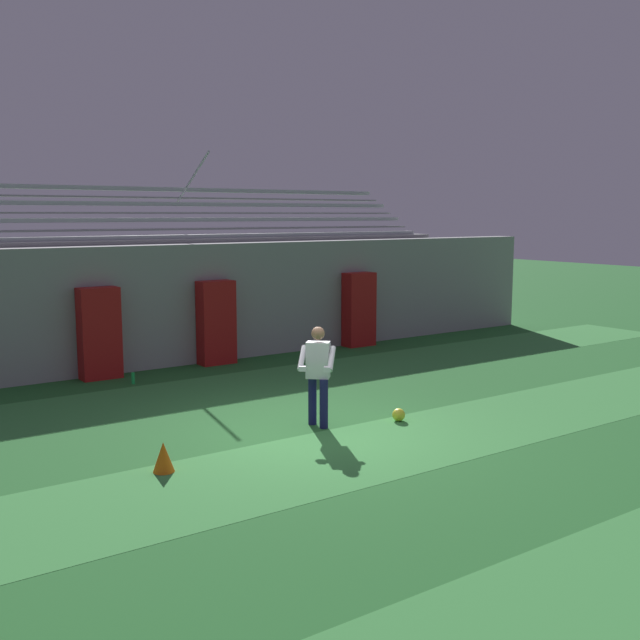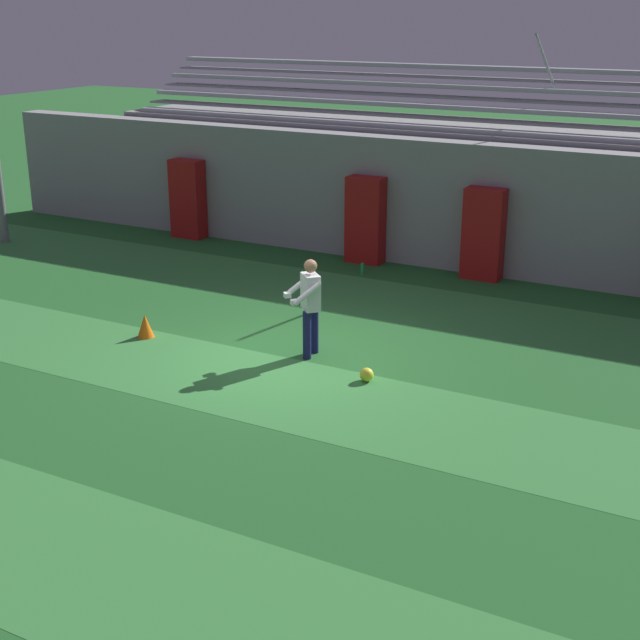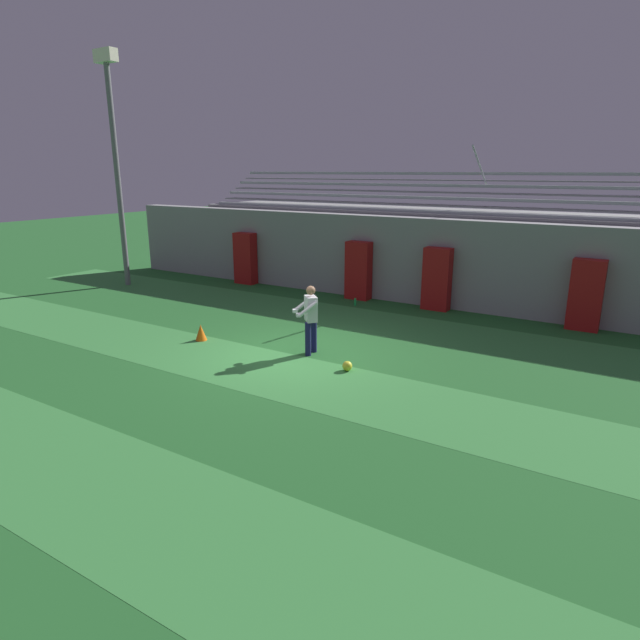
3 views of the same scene
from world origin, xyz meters
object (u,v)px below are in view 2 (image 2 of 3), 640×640
(padding_pillar_gate_left, at_px, (365,220))
(traffic_cone, at_px, (145,326))
(padding_pillar_gate_right, at_px, (483,234))
(soccer_ball, at_px, (367,375))
(water_bottle, at_px, (362,269))
(padding_pillar_far_left, at_px, (188,199))
(goalkeeper, at_px, (310,302))

(padding_pillar_gate_left, distance_m, traffic_cone, 6.46)
(padding_pillar_gate_right, xyz_separation_m, soccer_ball, (0.24, -6.20, -0.87))
(padding_pillar_gate_left, distance_m, soccer_ball, 6.95)
(traffic_cone, xyz_separation_m, water_bottle, (1.66, 5.39, -0.09))
(padding_pillar_far_left, height_order, soccer_ball, padding_pillar_far_left)
(padding_pillar_far_left, relative_size, traffic_cone, 4.67)
(padding_pillar_gate_right, height_order, traffic_cone, padding_pillar_gate_right)
(padding_pillar_gate_left, height_order, padding_pillar_gate_right, same)
(soccer_ball, bearing_deg, padding_pillar_gate_right, 92.17)
(padding_pillar_far_left, xyz_separation_m, soccer_ball, (7.94, -6.20, -0.87))
(padding_pillar_gate_left, bearing_deg, padding_pillar_gate_right, 0.00)
(goalkeeper, height_order, water_bottle, goalkeeper)
(padding_pillar_gate_left, relative_size, padding_pillar_far_left, 1.00)
(padding_pillar_gate_right, bearing_deg, padding_pillar_far_left, 180.00)
(padding_pillar_far_left, relative_size, goalkeeper, 1.17)
(padding_pillar_gate_left, height_order, padding_pillar_far_left, same)
(goalkeeper, height_order, soccer_ball, goalkeeper)
(padding_pillar_gate_left, distance_m, padding_pillar_far_left, 4.93)
(padding_pillar_gate_left, xyz_separation_m, padding_pillar_far_left, (-4.93, 0.00, 0.00))
(goalkeeper, xyz_separation_m, soccer_ball, (1.31, -0.53, -0.84))
(water_bottle, bearing_deg, goalkeeper, -74.42)
(padding_pillar_gate_right, xyz_separation_m, goalkeeper, (-1.07, -5.68, -0.03))
(padding_pillar_gate_left, height_order, soccer_ball, padding_pillar_gate_left)
(padding_pillar_gate_right, relative_size, soccer_ball, 8.91)
(water_bottle, bearing_deg, soccer_ball, -63.56)
(padding_pillar_far_left, bearing_deg, traffic_cone, -59.88)
(padding_pillar_gate_left, bearing_deg, water_bottle, -67.62)
(traffic_cone, bearing_deg, soccer_ball, 0.99)
(soccer_ball, bearing_deg, padding_pillar_gate_left, 115.87)
(padding_pillar_gate_left, height_order, traffic_cone, padding_pillar_gate_left)
(padding_pillar_gate_right, height_order, water_bottle, padding_pillar_gate_right)
(traffic_cone, height_order, water_bottle, traffic_cone)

